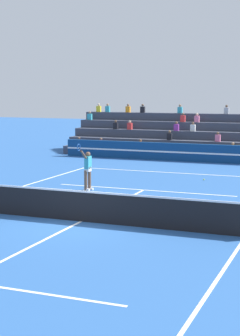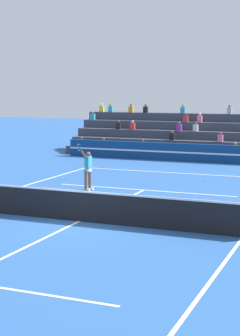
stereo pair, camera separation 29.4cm
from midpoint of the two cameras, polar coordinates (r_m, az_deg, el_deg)
The scene contains 7 objects.
ground_plane at distance 19.09m, azimuth -4.41°, elevation -5.44°, with size 120.00×120.00×0.00m, color #285699.
court_lines at distance 19.09m, azimuth -4.41°, elevation -5.43°, with size 11.10×23.90×0.01m.
tennis_net at distance 18.97m, azimuth -4.43°, elevation -3.84°, with size 12.00×0.10×1.10m.
sponsor_banner_wall at distance 34.74m, azimuth 7.88°, elevation 1.52°, with size 18.00×0.26×1.10m.
bleacher_stand at distance 38.38m, azimuth 9.26°, elevation 2.80°, with size 19.66×4.75×3.38m.
tennis_player at distance 24.70m, azimuth -3.65°, elevation -0.05°, with size 0.34×1.42×2.21m.
tennis_ball at distance 27.84m, azimuth 8.22°, elevation -1.16°, with size 0.07×0.07×0.07m, color #C6DB33.
Camera 1 is at (8.05, -16.72, 4.43)m, focal length 60.00 mm.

